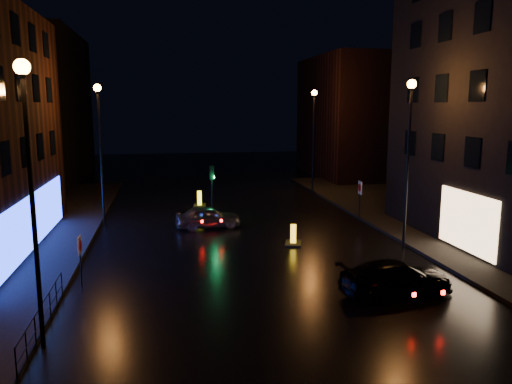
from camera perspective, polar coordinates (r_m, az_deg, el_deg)
ground at (r=18.71m, az=2.97°, el=-12.52°), size 120.00×120.00×0.00m
pavement_right at (r=31.50m, az=24.98°, el=-4.03°), size 12.00×44.00×0.15m
building_far_left at (r=53.19m, az=-23.70°, el=8.87°), size 8.00×16.00×14.00m
building_far_right at (r=52.43m, az=11.01°, el=8.41°), size 8.00×14.00×12.00m
street_lamp_lnear at (r=15.37m, az=-24.49°, el=3.17°), size 0.44×0.44×8.37m
street_lamp_lfar at (r=31.09m, az=-17.44°, el=6.51°), size 0.44×0.44×8.37m
street_lamp_rnear at (r=25.77m, az=17.09°, el=5.94°), size 0.44×0.44×8.37m
street_lamp_rfar at (r=40.63m, az=6.61°, el=7.56°), size 0.44×0.44×8.37m
traffic_signal at (r=31.66m, az=-5.02°, el=-2.28°), size 1.40×2.40×3.45m
guard_railing at (r=17.51m, az=-23.21°, el=-12.33°), size 0.05×6.04×1.00m
silver_hatchback at (r=29.57m, az=-5.50°, el=-2.85°), size 3.93×1.86×1.30m
dark_sedan at (r=20.01m, az=15.73°, el=-9.41°), size 4.64×2.37×1.29m
bollard_near at (r=26.07m, az=4.28°, el=-5.51°), size 1.13×1.40×1.06m
bollard_far at (r=35.97m, az=-6.46°, el=-1.26°), size 0.98×1.36×1.12m
road_sign_left at (r=20.54m, az=-19.48°, el=-6.27°), size 0.09×0.52×2.16m
road_sign_right at (r=31.82m, az=11.80°, el=0.10°), size 0.10×0.60×2.48m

